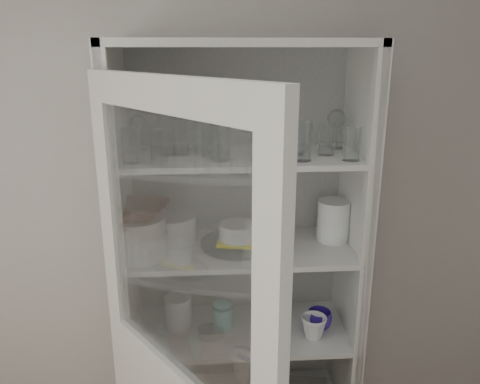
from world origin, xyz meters
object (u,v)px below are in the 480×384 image
(glass_platter, at_px, (238,243))
(white_canister, at_px, (178,312))
(plate_stack_front, at_px, (140,244))
(pantry_cabinet, at_px, (239,304))
(goblet_3, at_px, (336,127))
(yellow_trivet, at_px, (238,240))
(grey_bowl_stack, at_px, (334,221))
(measuring_cups, at_px, (209,332))
(plate_stack_back, at_px, (173,227))
(goblet_2, at_px, (263,128))
(goblet_1, at_px, (188,130))
(goblet_0, at_px, (139,131))
(white_ramekin, at_px, (238,231))
(teal_jar, at_px, (223,314))
(cream_bowl, at_px, (139,225))
(mug_teal, at_px, (268,311))
(mug_white, at_px, (314,327))
(mug_blue, at_px, (319,320))
(terracotta_bowl, at_px, (138,211))

(glass_platter, xyz_separation_m, white_canister, (-0.27, 0.03, -0.34))
(plate_stack_front, relative_size, white_canister, 1.54)
(pantry_cabinet, bearing_deg, goblet_3, 2.91)
(yellow_trivet, xyz_separation_m, grey_bowl_stack, (0.42, 0.03, 0.07))
(plate_stack_front, height_order, measuring_cups, plate_stack_front)
(goblet_3, height_order, glass_platter, goblet_3)
(plate_stack_back, xyz_separation_m, white_canister, (0.01, -0.06, -0.38))
(goblet_2, xyz_separation_m, plate_stack_back, (-0.39, -0.00, -0.43))
(plate_stack_front, xyz_separation_m, yellow_trivet, (0.40, 0.08, -0.03))
(glass_platter, bearing_deg, goblet_1, 159.60)
(goblet_0, bearing_deg, white_ramekin, -11.37)
(goblet_0, distance_m, teal_jar, 0.90)
(plate_stack_back, distance_m, yellow_trivet, 0.29)
(goblet_0, distance_m, goblet_1, 0.20)
(pantry_cabinet, height_order, goblet_1, pantry_cabinet)
(teal_jar, xyz_separation_m, measuring_cups, (-0.07, -0.09, -0.03))
(goblet_2, distance_m, cream_bowl, 0.64)
(goblet_1, bearing_deg, goblet_0, 178.29)
(mug_teal, xyz_separation_m, teal_jar, (-0.21, -0.03, 0.01))
(goblet_3, bearing_deg, mug_white, -117.59)
(cream_bowl, bearing_deg, yellow_trivet, 11.34)
(mug_white, bearing_deg, mug_teal, 127.81)
(goblet_1, distance_m, goblet_3, 0.62)
(plate_stack_back, bearing_deg, measuring_cups, -45.61)
(mug_white, distance_m, measuring_cups, 0.46)
(plate_stack_back, bearing_deg, yellow_trivet, -16.39)
(goblet_3, height_order, plate_stack_back, goblet_3)
(goblet_3, bearing_deg, mug_teal, -174.17)
(plate_stack_back, height_order, yellow_trivet, plate_stack_back)
(cream_bowl, height_order, yellow_trivet, cream_bowl)
(cream_bowl, relative_size, mug_white, 1.93)
(measuring_cups, bearing_deg, goblet_1, 115.59)
(cream_bowl, distance_m, mug_white, 0.87)
(goblet_3, distance_m, grey_bowl_stack, 0.40)
(grey_bowl_stack, height_order, mug_blue, grey_bowl_stack)
(mug_white, bearing_deg, terracotta_bowl, 166.97)
(goblet_0, xyz_separation_m, mug_teal, (0.54, -0.03, -0.84))
(teal_jar, bearing_deg, plate_stack_front, -163.24)
(goblet_2, relative_size, plate_stack_front, 0.80)
(cream_bowl, bearing_deg, mug_white, -1.99)
(pantry_cabinet, xyz_separation_m, mug_white, (0.31, -0.16, -0.03))
(pantry_cabinet, relative_size, grey_bowl_stack, 11.67)
(goblet_3, height_order, plate_stack_front, goblet_3)
(grey_bowl_stack, xyz_separation_m, white_canister, (-0.69, -0.00, -0.42))
(mug_teal, bearing_deg, pantry_cabinet, -159.63)
(goblet_0, height_order, goblet_3, goblet_3)
(goblet_2, xyz_separation_m, measuring_cups, (-0.24, -0.15, -0.87))
(grey_bowl_stack, bearing_deg, goblet_0, 176.50)
(goblet_0, relative_size, goblet_3, 0.91)
(cream_bowl, distance_m, measuring_cups, 0.58)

